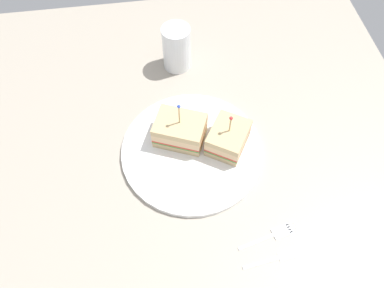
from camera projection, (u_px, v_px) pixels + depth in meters
The scene contains 7 objects.
ground_plane at pixel (192, 154), 79.58cm from camera, with size 101.88×101.88×2.00cm, color #9E9384.
plate at pixel (192, 151), 78.27cm from camera, with size 29.37×29.37×1.10cm, color white.
sandwich_half_front at pixel (180, 130), 76.91cm from camera, with size 10.56×12.00×11.09cm.
sandwich_half_back at pixel (228, 136), 76.36cm from camera, with size 11.00×10.48×9.76cm.
drink_glass at pixel (176, 50), 87.99cm from camera, with size 6.58×6.58×10.96cm.
fork at pixel (275, 234), 69.12cm from camera, with size 3.94×12.03×0.35cm.
knife at pixel (284, 256), 66.97cm from camera, with size 2.80×13.81×0.35cm.
Camera 1 is at (-40.10, 5.80, 67.53)cm, focal length 35.13 mm.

